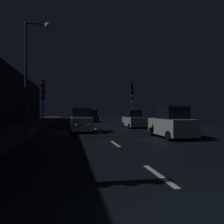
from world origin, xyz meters
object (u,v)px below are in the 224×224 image
(streetlamp_overhead, at_px, (33,62))
(car_parked_right_near, at_px, (171,124))
(traffic_light_far_right, at_px, (132,95))
(traffic_light_far_left, at_px, (43,94))
(car_parked_right_far, at_px, (133,120))
(car_approaching_headlights, at_px, (81,121))
(car_distant_taillights, at_px, (92,116))

(streetlamp_overhead, bearing_deg, car_parked_right_near, -8.67)
(streetlamp_overhead, bearing_deg, traffic_light_far_right, 48.24)
(traffic_light_far_left, height_order, streetlamp_overhead, streetlamp_overhead)
(traffic_light_far_right, xyz_separation_m, car_parked_right_far, (-0.80, -3.45, -2.97))
(car_parked_right_near, bearing_deg, traffic_light_far_left, 45.98)
(traffic_light_far_right, distance_m, car_approaching_headlights, 10.13)
(traffic_light_far_left, xyz_separation_m, car_distant_taillights, (6.27, 13.28, -2.63))
(traffic_light_far_left, relative_size, car_parked_right_near, 1.17)
(traffic_light_far_left, relative_size, car_approaching_headlights, 1.19)
(traffic_light_far_right, relative_size, car_distant_taillights, 1.33)
(streetlamp_overhead, height_order, car_parked_right_near, streetlamp_overhead)
(traffic_light_far_left, bearing_deg, car_parked_right_near, 53.19)
(car_approaching_headlights, height_order, car_distant_taillights, car_approaching_headlights)
(car_approaching_headlights, bearing_deg, car_distant_taillights, 170.97)
(car_approaching_headlights, distance_m, car_parked_right_near, 7.88)
(traffic_light_far_left, height_order, car_parked_right_far, traffic_light_far_left)
(traffic_light_far_left, height_order, car_distant_taillights, traffic_light_far_left)
(traffic_light_far_left, bearing_deg, car_approaching_headlights, 51.32)
(streetlamp_overhead, relative_size, car_distant_taillights, 1.95)
(car_parked_right_near, bearing_deg, car_parked_right_far, 0.00)
(car_parked_right_near, bearing_deg, traffic_light_far_right, -3.67)
(traffic_light_far_right, distance_m, car_parked_right_far, 4.62)
(car_distant_taillights, bearing_deg, car_parked_right_near, -172.14)
(traffic_light_far_left, distance_m, traffic_light_far_right, 10.73)
(streetlamp_overhead, xyz_separation_m, car_approaching_headlights, (3.33, 3.96, -4.10))
(traffic_light_far_left, relative_size, streetlamp_overhead, 0.63)
(streetlamp_overhead, distance_m, car_distant_taillights, 22.17)
(car_parked_right_far, bearing_deg, car_approaching_headlights, 122.58)
(car_approaching_headlights, bearing_deg, car_parked_right_near, 47.20)
(streetlamp_overhead, xyz_separation_m, car_distant_taillights, (6.03, 20.93, -4.14))
(car_approaching_headlights, xyz_separation_m, car_distant_taillights, (2.70, 16.97, -0.04))
(traffic_light_far_right, bearing_deg, car_parked_right_far, -18.18)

